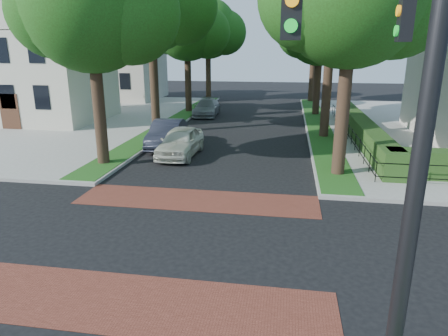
{
  "coord_description": "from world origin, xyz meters",
  "views": [
    {
      "loc": [
        3.21,
        -10.44,
        5.43
      ],
      "look_at": [
        1.18,
        2.22,
        1.6
      ],
      "focal_mm": 32.0,
      "sensor_mm": 36.0,
      "label": 1
    }
  ],
  "objects": [
    {
      "name": "traffic_signal",
      "position": [
        4.89,
        -4.41,
        4.71
      ],
      "size": [
        2.17,
        2.0,
        8.0
      ],
      "color": "black",
      "rests_on": "sidewalk_se"
    },
    {
      "name": "tree_left_near",
      "position": [
        -5.4,
        7.23,
        7.27
      ],
      "size": [
        7.5,
        6.45,
        10.2
      ],
      "color": "black",
      "rests_on": "sidewalk_nw"
    },
    {
      "name": "parked_car_front",
      "position": [
        -2.3,
        9.41,
        0.76
      ],
      "size": [
        1.88,
        4.49,
        1.52
      ],
      "primitive_type": "imported",
      "rotation": [
        0.0,
        0.0,
        -0.02
      ],
      "color": "beige",
      "rests_on": "ground"
    },
    {
      "name": "grass_strip_ne",
      "position": [
        5.4,
        19.1,
        0.16
      ],
      "size": [
        1.6,
        29.8,
        0.02
      ],
      "primitive_type": "cube",
      "color": "#1C4513",
      "rests_on": "sidewalk_ne"
    },
    {
      "name": "grass_strip_nw",
      "position": [
        -5.4,
        19.1,
        0.16
      ],
      "size": [
        1.6,
        29.8,
        0.02
      ],
      "primitive_type": "cube",
      "color": "#1C4513",
      "rests_on": "sidewalk_nw"
    },
    {
      "name": "tree_right_mid",
      "position": [
        5.61,
        15.25,
        7.99
      ],
      "size": [
        8.25,
        7.09,
        11.22
      ],
      "color": "black",
      "rests_on": "sidewalk_ne"
    },
    {
      "name": "ground",
      "position": [
        0.0,
        0.0,
        0.0
      ],
      "size": [
        120.0,
        120.0,
        0.0
      ],
      "primitive_type": "plane",
      "color": "black",
      "rests_on": "ground"
    },
    {
      "name": "tree_left_mid",
      "position": [
        -5.39,
        15.24,
        8.34
      ],
      "size": [
        8.0,
        6.88,
        11.48
      ],
      "color": "black",
      "rests_on": "sidewalk_nw"
    },
    {
      "name": "house_left_far",
      "position": [
        -15.49,
        31.99,
        5.04
      ],
      "size": [
        10.0,
        9.0,
        10.14
      ],
      "color": "beige",
      "rests_on": "sidewalk_nw"
    },
    {
      "name": "parked_car_rear",
      "position": [
        -3.6,
        22.67,
        0.68
      ],
      "size": [
        2.15,
        4.81,
        1.37
      ],
      "primitive_type": "imported",
      "rotation": [
        0.0,
        0.0,
        0.05
      ],
      "color": "gray",
      "rests_on": "ground"
    },
    {
      "name": "hedge_main_road",
      "position": [
        7.7,
        15.0,
        0.75
      ],
      "size": [
        1.0,
        18.0,
        1.2
      ],
      "primitive_type": "cube",
      "color": "#1D3D15",
      "rests_on": "sidewalk_ne"
    },
    {
      "name": "tree_right_back",
      "position": [
        5.6,
        33.23,
        7.27
      ],
      "size": [
        7.5,
        6.45,
        10.2
      ],
      "color": "black",
      "rests_on": "sidewalk_ne"
    },
    {
      "name": "parked_car_middle",
      "position": [
        -3.6,
        11.25,
        0.76
      ],
      "size": [
        1.95,
        4.72,
        1.52
      ],
      "primitive_type": "imported",
      "rotation": [
        0.0,
        0.0,
        0.08
      ],
      "color": "#202330",
      "rests_on": "ground"
    },
    {
      "name": "fence_main_road",
      "position": [
        6.9,
        15.0,
        0.6
      ],
      "size": [
        0.06,
        18.0,
        0.9
      ],
      "primitive_type": null,
      "color": "black",
      "rests_on": "sidewalk_ne"
    },
    {
      "name": "crosswalk_near",
      "position": [
        0.0,
        -3.2,
        0.01
      ],
      "size": [
        9.0,
        2.2,
        0.01
      ],
      "primitive_type": "cube",
      "color": "maroon",
      "rests_on": "ground"
    },
    {
      "name": "tree_left_far",
      "position": [
        -5.4,
        24.22,
        7.12
      ],
      "size": [
        7.0,
        6.02,
        9.86
      ],
      "color": "black",
      "rests_on": "sidewalk_nw"
    },
    {
      "name": "sidewalk_nw",
      "position": [
        -19.5,
        19.0,
        0.07
      ],
      "size": [
        30.0,
        30.0,
        0.15
      ],
      "primitive_type": "cube",
      "color": "gray",
      "rests_on": "ground"
    },
    {
      "name": "house_left_near",
      "position": [
        -15.49,
        17.99,
        5.04
      ],
      "size": [
        10.0,
        9.0,
        10.14
      ],
      "color": "beige",
      "rests_on": "sidewalk_nw"
    },
    {
      "name": "tree_right_far",
      "position": [
        5.6,
        24.22,
        6.91
      ],
      "size": [
        7.25,
        6.23,
        9.74
      ],
      "color": "black",
      "rests_on": "sidewalk_ne"
    },
    {
      "name": "tree_left_back",
      "position": [
        -5.4,
        33.24,
        7.41
      ],
      "size": [
        7.75,
        6.66,
        10.44
      ],
      "color": "black",
      "rests_on": "sidewalk_nw"
    },
    {
      "name": "crosswalk_far",
      "position": [
        0.0,
        3.2,
        0.01
      ],
      "size": [
        9.0,
        2.2,
        0.01
      ],
      "primitive_type": "cube",
      "color": "maroon",
      "rests_on": "ground"
    }
  ]
}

